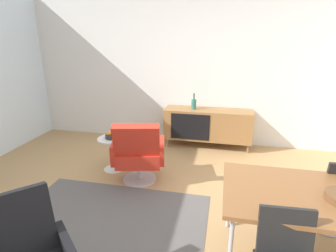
{
  "coord_description": "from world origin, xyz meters",
  "views": [
    {
      "loc": [
        0.63,
        -2.45,
        1.97
      ],
      "look_at": [
        -0.04,
        0.64,
        0.92
      ],
      "focal_mm": 28.42,
      "sensor_mm": 36.0,
      "label": 1
    }
  ],
  "objects_px": {
    "vase_cobalt": "(194,104)",
    "dining_table": "(322,200)",
    "fruit_bowl": "(112,136)",
    "sideboard": "(208,124)",
    "lounge_chair_red": "(138,152)",
    "side_table_round": "(113,150)"
  },
  "relations": [
    {
      "from": "vase_cobalt",
      "to": "dining_table",
      "type": "relative_size",
      "value": 0.18
    },
    {
      "from": "sideboard",
      "to": "dining_table",
      "type": "height_order",
      "value": "dining_table"
    },
    {
      "from": "vase_cobalt",
      "to": "fruit_bowl",
      "type": "bearing_deg",
      "value": -131.18
    },
    {
      "from": "vase_cobalt",
      "to": "dining_table",
      "type": "distance_m",
      "value": 2.98
    },
    {
      "from": "lounge_chair_red",
      "to": "fruit_bowl",
      "type": "xyz_separation_m",
      "value": [
        -0.51,
        0.29,
        0.09
      ]
    },
    {
      "from": "vase_cobalt",
      "to": "fruit_bowl",
      "type": "height_order",
      "value": "vase_cobalt"
    },
    {
      "from": "sideboard",
      "to": "side_table_round",
      "type": "height_order",
      "value": "sideboard"
    },
    {
      "from": "vase_cobalt",
      "to": "lounge_chair_red",
      "type": "relative_size",
      "value": 0.31
    },
    {
      "from": "lounge_chair_red",
      "to": "dining_table",
      "type": "bearing_deg",
      "value": -29.26
    },
    {
      "from": "vase_cobalt",
      "to": "dining_table",
      "type": "xyz_separation_m",
      "value": [
        1.39,
        -2.63,
        -0.12
      ]
    },
    {
      "from": "sideboard",
      "to": "vase_cobalt",
      "type": "relative_size",
      "value": 5.45
    },
    {
      "from": "dining_table",
      "to": "lounge_chair_red",
      "type": "relative_size",
      "value": 1.69
    },
    {
      "from": "sideboard",
      "to": "dining_table",
      "type": "bearing_deg",
      "value": -66.91
    },
    {
      "from": "lounge_chair_red",
      "to": "fruit_bowl",
      "type": "height_order",
      "value": "lounge_chair_red"
    },
    {
      "from": "side_table_round",
      "to": "dining_table",
      "type": "bearing_deg",
      "value": -29.32
    },
    {
      "from": "vase_cobalt",
      "to": "sideboard",
      "type": "bearing_deg",
      "value": -0.4
    },
    {
      "from": "sideboard",
      "to": "fruit_bowl",
      "type": "distance_m",
      "value": 1.84
    },
    {
      "from": "vase_cobalt",
      "to": "side_table_round",
      "type": "distance_m",
      "value": 1.72
    },
    {
      "from": "lounge_chair_red",
      "to": "sideboard",
      "type": "bearing_deg",
      "value": 61.18
    },
    {
      "from": "fruit_bowl",
      "to": "sideboard",
      "type": "bearing_deg",
      "value": 42.45
    },
    {
      "from": "sideboard",
      "to": "lounge_chair_red",
      "type": "height_order",
      "value": "lounge_chair_red"
    },
    {
      "from": "dining_table",
      "to": "lounge_chair_red",
      "type": "bearing_deg",
      "value": 150.74
    }
  ]
}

